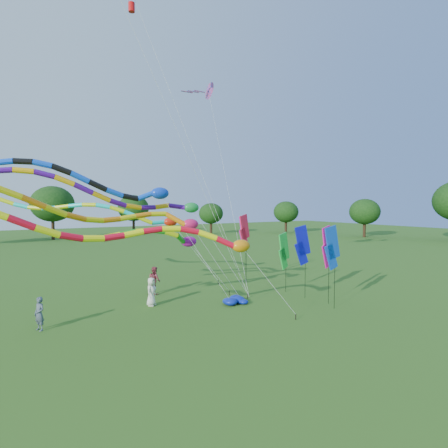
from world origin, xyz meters
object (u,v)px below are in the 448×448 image
person_a (151,292)px  person_c (155,280)px  tube_kite_orange (105,212)px  blue_nylon_heap (235,300)px  person_b (39,314)px  tube_kite_red (147,234)px

person_a → person_c: (1.18, 2.60, 0.08)m
tube_kite_orange → blue_nylon_heap: tube_kite_orange is taller
tube_kite_orange → person_b: (-2.74, 1.40, -4.75)m
tube_kite_orange → person_c: (4.38, 5.31, -4.64)m
tube_kite_red → person_b: bearing=137.0°
tube_kite_red → person_a: 7.09m
tube_kite_red → person_a: (2.20, 5.55, -3.84)m
tube_kite_orange → blue_nylon_heap: (7.58, 0.58, -5.34)m
tube_kite_orange → person_a: size_ratio=9.53×
person_b → tube_kite_orange: bearing=34.3°
tube_kite_orange → person_b: bearing=146.7°
tube_kite_orange → person_b: size_ratio=9.92×
person_b → blue_nylon_heap: bearing=56.8°
tube_kite_red → person_c: (3.38, 8.14, -3.76)m
tube_kite_orange → person_c: size_ratio=8.68×
tube_kite_orange → person_c: 8.30m
person_b → person_c: 8.13m
tube_kite_orange → person_a: 6.31m
tube_kite_red → person_c: size_ratio=8.18×
tube_kite_red → person_c: bearing=73.0°
tube_kite_orange → person_b: tube_kite_orange is taller
person_c → person_a: bearing=147.7°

